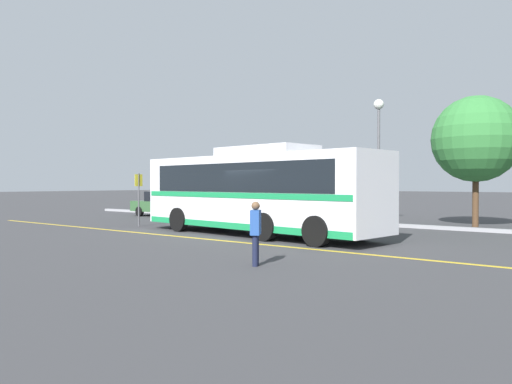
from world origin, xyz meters
name	(u,v)px	position (x,y,z in m)	size (l,w,h in m)	color
ground_plane	(267,237)	(0.00, 0.00, 0.00)	(220.00, 220.00, 0.00)	#38383A
lane_strip_0	(218,240)	(-0.76, -1.90, 0.00)	(0.20, 30.81, 0.01)	gold
curb_strip	(341,222)	(-0.76, 7.18, 0.07)	(38.81, 0.36, 0.15)	#99999E
transit_bus	(256,190)	(-0.75, 0.30, 1.76)	(11.31, 3.77, 3.42)	silver
parked_car_0	(166,204)	(-11.78, 5.44, 0.76)	(4.84, 1.96, 1.53)	#335B33
parked_car_1	(234,207)	(-6.16, 5.28, 0.75)	(4.12, 2.17, 1.50)	silver
parked_car_2	(331,211)	(-0.26, 5.25, 0.74)	(4.49, 2.24, 1.45)	silver
pedestrian_0	(256,230)	(3.69, -5.39, 0.89)	(0.40, 0.47, 1.57)	#191E38
bus_stop_sign	(139,193)	(-7.54, 0.03, 1.57)	(0.08, 0.40, 2.50)	#59595E
street_lamp	(379,133)	(0.61, 8.51, 4.54)	(0.51, 0.51, 6.23)	#59595E
tree_0	(476,139)	(4.97, 9.46, 4.06)	(3.98, 3.98, 6.06)	#513823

